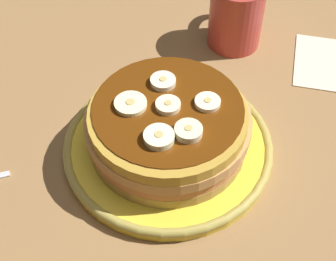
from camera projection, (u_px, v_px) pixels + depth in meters
The scene contains 11 objects.
ground_plane at pixel (168, 159), 57.93cm from camera, with size 140.00×140.00×3.00cm, color olive.
plate at pixel (168, 146), 56.09cm from camera, with size 23.96×23.96×1.75cm.
pancake_stack at pixel (170, 129), 53.22cm from camera, with size 18.20×18.20×5.89cm.
banana_slice_0 at pixel (164, 108), 50.81cm from camera, with size 2.67×2.67×0.85cm.
banana_slice_1 at pixel (208, 103), 51.42cm from camera, with size 2.76×2.76×0.76cm.
banana_slice_2 at pixel (131, 104), 51.28cm from camera, with size 3.47×3.47×0.77cm.
banana_slice_3 at pixel (159, 137), 48.09cm from camera, with size 3.12×3.12×1.01cm.
banana_slice_4 at pixel (163, 82), 53.44cm from camera, with size 2.83×2.83×0.88cm.
banana_slice_5 at pixel (188, 131), 48.58cm from camera, with size 2.86×2.86×1.07cm.
coffee_mug at pixel (236, 13), 66.63cm from camera, with size 10.76×7.35×9.15cm.
napkin at pixel (336, 64), 66.55cm from camera, with size 11.00×11.00×0.30cm, color beige.
Camera 1 is at (-35.46, -2.05, 44.38)cm, focal length 52.19 mm.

